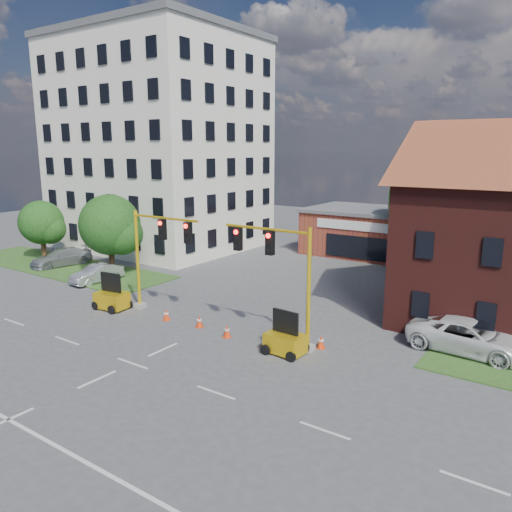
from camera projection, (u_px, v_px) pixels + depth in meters
The scene contains 19 objects.
ground at pixel (132, 363), 23.32m from camera, with size 120.00×120.00×0.00m, color #444447.
grass_verge_nw at pixel (61, 266), 42.45m from camera, with size 22.00×6.00×0.08m, color #2B4C1C.
lane_markings at pixel (78, 388), 20.90m from camera, with size 60.00×36.00×0.01m, color silver, non-canonical shape.
office_block at pixel (158, 144), 49.86m from camera, with size 18.40×15.40×20.60m.
brick_shop at pixel (375, 232), 46.99m from camera, with size 12.40×8.40×4.30m.
tree_large at pixel (446, 202), 40.08m from camera, with size 8.56×8.15×9.97m.
tree_nw_front at pixel (113, 227), 38.64m from camera, with size 4.95×4.71×6.40m.
tree_nw_rear at pixel (44, 224), 44.76m from camera, with size 4.13×3.93×5.30m.
signal_mast_west at pixel (156, 250), 29.73m from camera, with size 5.30×0.60×6.20m.
signal_mast_east at pixel (280, 270), 24.90m from camera, with size 5.30×0.60×6.20m.
trailer_west at pixel (112, 298), 31.07m from camera, with size 2.10×1.53×2.22m.
trailer_east at pixel (285, 341), 24.29m from camera, with size 1.93×1.35×2.11m.
cone_a at pixel (199, 321), 28.00m from camera, with size 0.40×0.40×0.70m.
cone_b at pixel (166, 315), 29.13m from camera, with size 0.40×0.40×0.70m.
cone_c at pixel (227, 331), 26.49m from camera, with size 0.40×0.40×0.70m.
cone_d at pixel (321, 342), 25.03m from camera, with size 0.40×0.40×0.70m.
pickup_white at pixel (469, 337), 24.44m from camera, with size 2.68×5.81×1.62m, color white.
sedan_silver_front at pixel (97, 274), 37.30m from camera, with size 1.42×4.06×1.34m, color #A2A4AA.
sedan_silver_rear at pixel (61, 257), 42.50m from camera, with size 2.09×5.14×1.49m, color #A2A4AA.
Camera 1 is at (17.09, -14.61, 9.85)m, focal length 35.00 mm.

